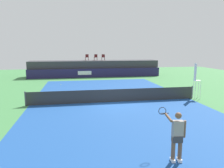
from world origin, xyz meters
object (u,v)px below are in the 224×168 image
net_post_near (25,99)px  tennis_player (177,135)px  spectator_chair_far_left (87,57)px  umpire_chair (196,78)px  net_post_far (192,92)px  tennis_ball (61,85)px  spectator_chair_left (96,57)px  spectator_chair_center (103,57)px

net_post_near → tennis_player: bearing=-51.3°
spectator_chair_far_left → umpire_chair: spectator_chair_far_left is taller
umpire_chair → net_post_far: umpire_chair is taller
net_post_near → umpire_chair: bearing=0.1°
tennis_ball → spectator_chair_far_left: bearing=65.8°
spectator_chair_left → umpire_chair: bearing=-67.3°
spectator_chair_left → tennis_player: size_ratio=0.50×
net_post_far → net_post_near: bearing=180.0°
tennis_ball → net_post_near: bearing=-102.8°
spectator_chair_far_left → tennis_ball: (-3.27, -7.29, -2.66)m
umpire_chair → net_post_far: (-0.30, -0.02, -1.09)m
spectator_chair_left → net_post_far: size_ratio=0.89×
spectator_chair_left → tennis_player: bearing=-88.9°
spectator_chair_center → tennis_player: bearing=-91.5°
umpire_chair → net_post_near: (-12.70, -0.02, -1.09)m
spectator_chair_left → net_post_far: (6.05, -15.16, -2.19)m
umpire_chair → tennis_player: size_ratio=1.56×
spectator_chair_center → tennis_ball: spectator_chair_center is taller
spectator_chair_far_left → tennis_player: spectator_chair_far_left is taller
tennis_ball → spectator_chair_left: bearing=57.4°
net_post_near → tennis_ball: (1.85, 8.12, -0.46)m
spectator_chair_left → net_post_far: spectator_chair_left is taller
net_post_near → net_post_far: 12.40m
tennis_player → spectator_chair_center: bearing=88.5°
umpire_chair → tennis_player: (-5.91, -8.50, -0.63)m
spectator_chair_center → tennis_player: (-0.62, -23.48, -1.73)m
spectator_chair_far_left → net_post_near: size_ratio=0.89×
spectator_chair_left → tennis_ball: bearing=-122.6°
net_post_near → spectator_chair_center: bearing=63.7°
spectator_chair_center → umpire_chair: spectator_chair_center is taller
tennis_ball → spectator_chair_center: bearing=51.1°
spectator_chair_center → net_post_near: spectator_chair_center is taller
net_post_far → tennis_player: tennis_player is taller
umpire_chair → spectator_chair_far_left: bearing=116.2°
spectator_chair_left → spectator_chair_center: same height
umpire_chair → net_post_near: size_ratio=2.76×
net_post_far → spectator_chair_left: bearing=111.8°
spectator_chair_left → tennis_player: 23.71m
spectator_chair_left → tennis_ball: size_ratio=13.06×
umpire_chair → tennis_ball: umpire_chair is taller
net_post_far → tennis_ball: (-10.55, 8.12, -0.46)m
umpire_chair → tennis_ball: (-10.84, 8.10, -1.55)m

